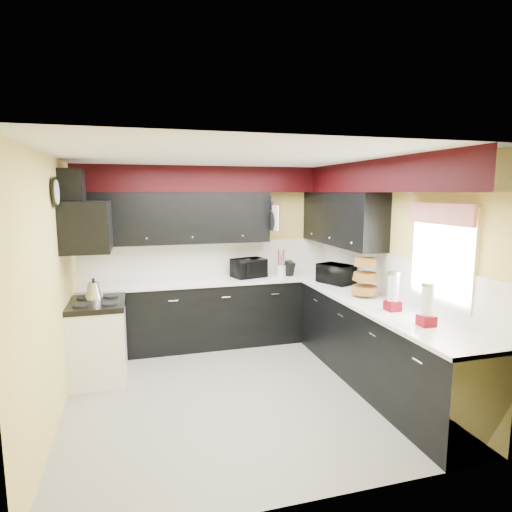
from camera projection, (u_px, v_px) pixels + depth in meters
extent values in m
plane|color=gray|center=(240.00, 390.00, 4.69)|extent=(3.60, 3.60, 0.00)
cube|color=#E0C666|center=(210.00, 255.00, 6.22)|extent=(3.60, 0.06, 2.50)
cube|color=#E0C666|center=(389.00, 270.00, 4.99)|extent=(0.06, 3.60, 2.50)
cube|color=#E0C666|center=(54.00, 289.00, 4.03)|extent=(0.06, 3.60, 2.50)
cube|color=white|center=(239.00, 157.00, 4.32)|extent=(3.60, 3.60, 0.06)
cube|color=black|center=(215.00, 313.00, 6.06)|extent=(3.60, 0.60, 0.90)
cube|color=black|center=(377.00, 347.00, 4.75)|extent=(0.60, 3.00, 0.90)
cube|color=white|center=(214.00, 281.00, 5.99)|extent=(3.62, 0.64, 0.04)
cube|color=white|center=(379.00, 306.00, 4.68)|extent=(0.64, 3.02, 0.04)
cube|color=white|center=(211.00, 259.00, 6.22)|extent=(3.60, 0.02, 0.50)
cube|color=white|center=(388.00, 275.00, 5.00)|extent=(0.02, 3.60, 0.50)
cube|color=black|center=(176.00, 218.00, 5.84)|extent=(2.60, 0.35, 0.70)
cube|color=black|center=(341.00, 219.00, 5.72)|extent=(0.35, 1.80, 0.70)
cube|color=black|center=(211.00, 179.00, 5.89)|extent=(3.60, 0.36, 0.35)
cube|color=black|center=(388.00, 176.00, 4.61)|extent=(0.36, 3.24, 0.35)
cube|color=white|center=(99.00, 342.00, 4.94)|extent=(0.60, 0.75, 0.86)
cube|color=black|center=(96.00, 304.00, 4.87)|extent=(0.62, 0.77, 0.06)
cube|color=black|center=(87.00, 226.00, 4.73)|extent=(0.50, 0.78, 0.55)
cube|color=black|center=(72.00, 188.00, 4.63)|extent=(0.24, 0.40, 0.40)
cube|color=red|center=(440.00, 214.00, 4.01)|extent=(0.04, 0.88, 0.20)
cube|color=white|center=(275.00, 218.00, 5.89)|extent=(0.03, 0.26, 0.35)
imported|color=black|center=(249.00, 268.00, 6.14)|extent=(0.54, 0.49, 0.26)
imported|color=black|center=(336.00, 274.00, 5.72)|extent=(0.47, 0.55, 0.26)
cylinder|color=silver|center=(281.00, 270.00, 6.24)|extent=(0.18, 0.18, 0.16)
cube|color=black|center=(289.00, 269.00, 6.23)|extent=(0.13, 0.16, 0.21)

